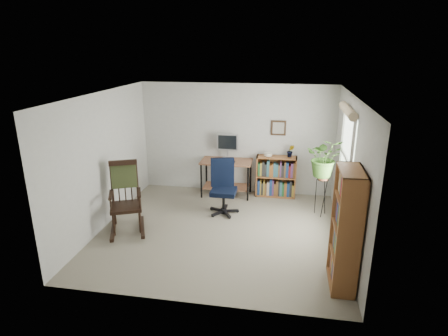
% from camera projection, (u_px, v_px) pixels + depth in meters
% --- Properties ---
extents(floor, '(4.20, 4.00, 0.00)m').
position_uv_depth(floor, '(220.00, 231.00, 6.67)').
color(floor, gray).
rests_on(floor, ground).
extents(ceiling, '(4.20, 4.00, 0.00)m').
position_uv_depth(ceiling, '(220.00, 95.00, 5.92)').
color(ceiling, silver).
rests_on(ceiling, ground).
extents(wall_back, '(4.20, 0.00, 2.40)m').
position_uv_depth(wall_back, '(237.00, 139.00, 8.17)').
color(wall_back, beige).
rests_on(wall_back, ground).
extents(wall_front, '(4.20, 0.00, 2.40)m').
position_uv_depth(wall_front, '(189.00, 218.00, 4.42)').
color(wall_front, beige).
rests_on(wall_front, ground).
extents(wall_left, '(0.00, 4.00, 2.40)m').
position_uv_depth(wall_left, '(104.00, 161.00, 6.64)').
color(wall_left, beige).
rests_on(wall_left, ground).
extents(wall_right, '(0.00, 4.00, 2.40)m').
position_uv_depth(wall_right, '(349.00, 174.00, 5.96)').
color(wall_right, beige).
rests_on(wall_right, ground).
extents(window, '(0.12, 1.20, 1.50)m').
position_uv_depth(window, '(346.00, 156.00, 6.18)').
color(window, silver).
rests_on(window, wall_right).
extents(desk, '(1.09, 0.60, 0.79)m').
position_uv_depth(desk, '(226.00, 178.00, 8.17)').
color(desk, '#8F5C3F').
rests_on(desk, floor).
extents(monitor, '(0.46, 0.16, 0.56)m').
position_uv_depth(monitor, '(227.00, 146.00, 8.09)').
color(monitor, '#B6B5BA').
rests_on(monitor, desk).
extents(keyboard, '(0.40, 0.15, 0.02)m').
position_uv_depth(keyboard, '(225.00, 162.00, 7.93)').
color(keyboard, black).
rests_on(keyboard, desk).
extents(office_chair, '(0.73, 0.73, 1.09)m').
position_uv_depth(office_chair, '(224.00, 187.00, 7.20)').
color(office_chair, black).
rests_on(office_chair, floor).
extents(rocking_chair, '(1.03, 1.26, 1.27)m').
position_uv_depth(rocking_chair, '(125.00, 198.00, 6.48)').
color(rocking_chair, black).
rests_on(rocking_chair, floor).
extents(low_bookshelf, '(0.85, 0.28, 0.90)m').
position_uv_depth(low_bookshelf, '(276.00, 176.00, 8.09)').
color(low_bookshelf, '#965B31').
rests_on(low_bookshelf, floor).
extents(tall_bookshelf, '(0.31, 0.73, 1.66)m').
position_uv_depth(tall_bookshelf, '(346.00, 229.00, 4.94)').
color(tall_bookshelf, '#965B31').
rests_on(tall_bookshelf, floor).
extents(plant_stand, '(0.31, 0.31, 0.85)m').
position_uv_depth(plant_stand, '(322.00, 194.00, 7.18)').
color(plant_stand, black).
rests_on(plant_stand, floor).
extents(spider_plant, '(1.69, 1.88, 1.46)m').
position_uv_depth(spider_plant, '(326.00, 139.00, 6.83)').
color(spider_plant, '#396423').
rests_on(spider_plant, plant_stand).
extents(potted_plant_small, '(0.13, 0.24, 0.11)m').
position_uv_depth(potted_plant_small, '(290.00, 155.00, 7.90)').
color(potted_plant_small, '#396423').
rests_on(potted_plant_small, low_bookshelf).
extents(framed_picture, '(0.32, 0.04, 0.32)m').
position_uv_depth(framed_picture, '(278.00, 128.00, 7.91)').
color(framed_picture, black).
rests_on(framed_picture, wall_back).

